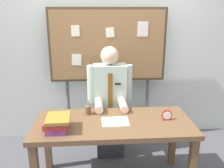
{
  "coord_description": "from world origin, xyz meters",
  "views": [
    {
      "loc": [
        -0.17,
        -2.24,
        1.82
      ],
      "look_at": [
        0.0,
        0.18,
        1.08
      ],
      "focal_mm": 38.55,
      "sensor_mm": 36.0,
      "label": 1
    }
  ],
  "objects_px": {
    "bulletin_board": "(108,47)",
    "person": "(110,106)",
    "open_notebook": "(115,122)",
    "desk_clock": "(167,115)",
    "desk": "(113,130)",
    "pen_holder": "(88,110)",
    "book_stack": "(57,123)"
  },
  "relations": [
    {
      "from": "desk",
      "to": "desk_clock",
      "type": "bearing_deg",
      "value": 0.46
    },
    {
      "from": "book_stack",
      "to": "desk",
      "type": "bearing_deg",
      "value": 14.77
    },
    {
      "from": "desk",
      "to": "person",
      "type": "height_order",
      "value": "person"
    },
    {
      "from": "desk_clock",
      "to": "desk",
      "type": "bearing_deg",
      "value": -179.54
    },
    {
      "from": "desk_clock",
      "to": "pen_holder",
      "type": "height_order",
      "value": "pen_holder"
    },
    {
      "from": "desk",
      "to": "book_stack",
      "type": "xyz_separation_m",
      "value": [
        -0.54,
        -0.14,
        0.17
      ]
    },
    {
      "from": "pen_holder",
      "to": "desk",
      "type": "bearing_deg",
      "value": -38.18
    },
    {
      "from": "pen_holder",
      "to": "desk_clock",
      "type": "bearing_deg",
      "value": -13.72
    },
    {
      "from": "desk",
      "to": "person",
      "type": "bearing_deg",
      "value": 90.0
    },
    {
      "from": "bulletin_board",
      "to": "desk_clock",
      "type": "height_order",
      "value": "bulletin_board"
    },
    {
      "from": "person",
      "to": "desk_clock",
      "type": "xyz_separation_m",
      "value": [
        0.56,
        -0.57,
        0.12
      ]
    },
    {
      "from": "desk",
      "to": "pen_holder",
      "type": "distance_m",
      "value": 0.36
    },
    {
      "from": "desk",
      "to": "open_notebook",
      "type": "relative_size",
      "value": 5.91
    },
    {
      "from": "open_notebook",
      "to": "desk_clock",
      "type": "relative_size",
      "value": 2.55
    },
    {
      "from": "bulletin_board",
      "to": "person",
      "type": "bearing_deg",
      "value": -89.99
    },
    {
      "from": "book_stack",
      "to": "pen_holder",
      "type": "xyz_separation_m",
      "value": [
        0.28,
        0.35,
        -0.02
      ]
    },
    {
      "from": "desk",
      "to": "bulletin_board",
      "type": "distance_m",
      "value": 1.19
    },
    {
      "from": "bulletin_board",
      "to": "book_stack",
      "type": "height_order",
      "value": "bulletin_board"
    },
    {
      "from": "person",
      "to": "open_notebook",
      "type": "height_order",
      "value": "person"
    },
    {
      "from": "bulletin_board",
      "to": "desk_clock",
      "type": "distance_m",
      "value": 1.24
    },
    {
      "from": "book_stack",
      "to": "pen_holder",
      "type": "bearing_deg",
      "value": 50.96
    },
    {
      "from": "book_stack",
      "to": "desk_clock",
      "type": "distance_m",
      "value": 1.11
    },
    {
      "from": "person",
      "to": "bulletin_board",
      "type": "distance_m",
      "value": 0.79
    },
    {
      "from": "bulletin_board",
      "to": "open_notebook",
      "type": "bearing_deg",
      "value": -88.74
    },
    {
      "from": "bulletin_board",
      "to": "desk_clock",
      "type": "xyz_separation_m",
      "value": [
        0.56,
        -0.95,
        -0.58
      ]
    },
    {
      "from": "person",
      "to": "desk_clock",
      "type": "relative_size",
      "value": 13.19
    },
    {
      "from": "desk",
      "to": "book_stack",
      "type": "distance_m",
      "value": 0.59
    },
    {
      "from": "person",
      "to": "book_stack",
      "type": "relative_size",
      "value": 5.04
    },
    {
      "from": "book_stack",
      "to": "desk_clock",
      "type": "relative_size",
      "value": 2.62
    },
    {
      "from": "desk",
      "to": "book_stack",
      "type": "bearing_deg",
      "value": -165.23
    },
    {
      "from": "desk",
      "to": "pen_holder",
      "type": "bearing_deg",
      "value": 141.82
    },
    {
      "from": "person",
      "to": "bulletin_board",
      "type": "relative_size",
      "value": 0.76
    }
  ]
}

